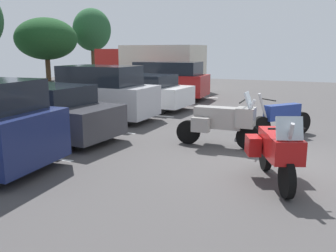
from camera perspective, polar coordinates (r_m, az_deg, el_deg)
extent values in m
cube|color=#423F3F|center=(8.53, 16.94, -5.69)|extent=(44.00, 44.00, 0.10)
cylinder|color=black|center=(6.46, 18.14, -7.92)|extent=(0.66, 0.36, 0.66)
cylinder|color=black|center=(7.80, 15.04, -4.31)|extent=(0.66, 0.36, 0.66)
cube|color=#A51414|center=(7.01, 16.63, -2.76)|extent=(1.18, 0.82, 0.46)
cylinder|color=#B2B2B7|center=(6.45, 18.07, -4.07)|extent=(0.50, 0.26, 1.13)
cylinder|color=black|center=(6.43, 18.10, -0.43)|extent=(0.27, 0.59, 0.04)
cube|color=#A51414|center=(6.42, 18.15, -3.79)|extent=(0.60, 0.64, 0.41)
cube|color=#B2C1CC|center=(6.28, 18.52, -0.36)|extent=(0.32, 0.47, 0.39)
cube|color=#A51414|center=(7.45, 18.56, -2.91)|extent=(0.50, 0.39, 0.36)
cube|color=#A51414|center=(7.27, 13.19, -2.96)|extent=(0.50, 0.39, 0.36)
cylinder|color=black|center=(10.34, 14.30, -0.33)|extent=(0.59, 0.50, 0.66)
cylinder|color=black|center=(11.43, 20.16, 0.46)|extent=(0.59, 0.50, 0.66)
cube|color=navy|center=(10.80, 17.50, 2.12)|extent=(1.10, 0.96, 0.42)
cylinder|color=#B2B2B7|center=(10.34, 14.91, 1.99)|extent=(0.44, 0.37, 1.13)
cylinder|color=black|center=(10.34, 15.35, 4.03)|extent=(0.42, 0.51, 0.04)
cylinder|color=black|center=(9.23, 12.56, -1.77)|extent=(0.13, 0.63, 0.63)
cylinder|color=black|center=(9.61, 3.20, -0.95)|extent=(0.13, 0.63, 0.63)
cube|color=gray|center=(9.30, 7.87, 1.33)|extent=(0.42, 1.20, 0.53)
cylinder|color=#B2B2B7|center=(9.17, 11.94, 0.77)|extent=(0.08, 0.50, 1.10)
cylinder|color=black|center=(9.10, 11.58, 3.82)|extent=(0.62, 0.05, 0.04)
cube|color=gray|center=(9.15, 12.09, 1.33)|extent=(0.48, 0.45, 0.48)
cube|color=#B2C1CC|center=(9.07, 12.52, 4.01)|extent=(0.44, 0.17, 0.39)
cube|color=gray|center=(9.74, 6.30, 0.96)|extent=(0.25, 0.45, 0.36)
cube|color=gray|center=(9.11, 5.13, 0.22)|extent=(0.25, 0.45, 0.36)
cube|color=silver|center=(12.09, -14.78, -0.17)|extent=(0.12, 4.61, 0.01)
cube|color=silver|center=(14.48, -7.57, 2.08)|extent=(0.12, 4.61, 0.01)
cube|color=silver|center=(17.04, -2.44, 3.65)|extent=(0.12, 4.61, 0.01)
cube|color=silver|center=(19.72, 1.32, 4.79)|extent=(0.12, 4.61, 0.01)
cylinder|color=black|center=(8.57, -19.62, -3.17)|extent=(0.27, 0.67, 0.65)
cube|color=#38383D|center=(10.77, -18.86, 1.33)|extent=(2.16, 4.52, 0.79)
cube|color=black|center=(10.45, -17.90, 4.68)|extent=(1.82, 2.01, 0.50)
cylinder|color=black|center=(12.43, -20.88, 1.17)|extent=(0.27, 0.62, 0.60)
cylinder|color=black|center=(9.25, -15.89, -2.01)|extent=(0.27, 0.62, 0.60)
cylinder|color=black|center=(10.40, -9.93, -0.20)|extent=(0.27, 0.62, 0.60)
cube|color=#B7B7BC|center=(13.25, -11.23, 4.15)|extent=(1.85, 4.34, 1.03)
cube|color=black|center=(13.05, -10.65, 7.81)|extent=(1.68, 2.62, 0.67)
cylinder|color=black|center=(13.64, -18.05, 2.28)|extent=(0.23, 0.61, 0.61)
cylinder|color=black|center=(14.79, -14.09, 3.22)|extent=(0.23, 0.61, 0.61)
cylinder|color=black|center=(11.88, -7.51, 1.40)|extent=(0.23, 0.61, 0.61)
cylinder|color=black|center=(13.18, -4.01, 2.52)|extent=(0.23, 0.61, 0.61)
cube|color=white|center=(15.39, -4.48, 4.96)|extent=(2.18, 4.38, 0.76)
cube|color=black|center=(15.18, -3.56, 7.19)|extent=(1.90, 2.29, 0.46)
cylinder|color=black|center=(15.57, -10.63, 3.90)|extent=(0.26, 0.68, 0.67)
cylinder|color=black|center=(16.90, -7.20, 4.63)|extent=(0.26, 0.68, 0.67)
cylinder|color=black|center=(14.00, -1.16, 3.21)|extent=(0.26, 0.68, 0.67)
cylinder|color=black|center=(15.47, 1.75, 4.05)|extent=(0.26, 0.68, 0.67)
cube|color=maroon|center=(18.38, -0.85, 6.55)|extent=(2.19, 4.54, 1.00)
cube|color=black|center=(18.22, 0.05, 9.07)|extent=(1.95, 3.20, 0.63)
cylinder|color=black|center=(18.26, -6.24, 5.26)|extent=(0.26, 0.72, 0.71)
cylinder|color=black|center=(19.76, -4.08, 5.81)|extent=(0.26, 0.72, 0.71)
cylinder|color=black|center=(17.14, 2.88, 4.88)|extent=(0.26, 0.72, 0.71)
cylinder|color=black|center=(18.74, 4.41, 5.46)|extent=(0.26, 0.72, 0.71)
cube|color=#A51E19|center=(23.75, -7.83, 9.34)|extent=(2.51, 2.04, 2.12)
cube|color=beige|center=(21.96, -0.88, 9.52)|extent=(2.78, 4.90, 2.33)
cylinder|color=black|center=(22.98, -9.12, 6.79)|extent=(0.38, 0.92, 0.90)
cylinder|color=black|center=(24.58, -6.25, 7.19)|extent=(0.38, 0.92, 0.90)
cylinder|color=black|center=(20.66, 0.29, 6.37)|extent=(0.38, 0.92, 0.90)
cylinder|color=black|center=(22.42, 2.74, 6.80)|extent=(0.38, 0.92, 0.90)
cylinder|color=#4C3823|center=(33.49, -11.63, 9.49)|extent=(0.33, 0.33, 2.32)
ellipsoid|color=#23512D|center=(33.50, -11.85, 14.57)|extent=(3.30, 3.30, 3.64)
cylinder|color=#4C3823|center=(30.48, -18.27, 8.29)|extent=(0.38, 0.38, 1.65)
ellipsoid|color=#19421E|center=(30.45, -18.58, 12.84)|extent=(4.73, 4.73, 3.21)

